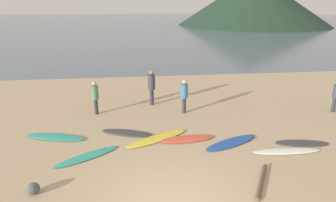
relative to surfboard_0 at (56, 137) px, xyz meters
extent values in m
cube|color=tan|center=(3.97, 5.52, -0.14)|extent=(120.00, 120.00, 0.20)
cube|color=slate|center=(3.97, 59.04, -0.04)|extent=(140.00, 100.00, 0.01)
cone|color=#1E3323|center=(28.28, 50.71, 5.03)|extent=(31.59, 31.59, 10.14)
ellipsoid|color=teal|center=(0.00, 0.00, 0.00)|extent=(2.46, 1.23, 0.09)
ellipsoid|color=teal|center=(1.44, -1.60, -0.01)|extent=(2.19, 1.62, 0.06)
ellipsoid|color=#333338|center=(2.75, 0.05, 0.01)|extent=(2.17, 1.22, 0.10)
ellipsoid|color=yellow|center=(3.90, -0.55, 0.00)|extent=(2.63, 1.81, 0.08)
ellipsoid|color=#D84C38|center=(5.01, -0.74, 0.00)|extent=(2.16, 0.79, 0.10)
ellipsoid|color=#1E479E|center=(6.60, -1.21, 0.00)|extent=(2.38, 1.50, 0.09)
ellipsoid|color=silver|center=(8.30, -2.05, 0.00)|extent=(2.45, 0.53, 0.09)
ellipsoid|color=#333338|center=(9.18, -1.53, -0.01)|extent=(2.01, 0.79, 0.07)
cylinder|color=#2D2D38|center=(1.27, 2.34, 0.32)|extent=(0.18, 0.18, 0.73)
cylinder|color=#4C7A4C|center=(1.27, 2.34, 1.01)|extent=(0.32, 0.32, 0.64)
sphere|color=tan|center=(1.27, 2.34, 1.43)|extent=(0.21, 0.21, 0.21)
cylinder|color=#2D2D38|center=(5.36, 2.03, 0.33)|extent=(0.18, 0.18, 0.75)
cylinder|color=teal|center=(5.36, 2.03, 1.03)|extent=(0.33, 0.33, 0.65)
sphere|color=tan|center=(5.36, 2.03, 1.46)|extent=(0.21, 0.21, 0.21)
cylinder|color=#2D2D38|center=(12.44, 1.37, 0.31)|extent=(0.17, 0.17, 0.71)
cylinder|color=#2D2D38|center=(3.92, 3.33, 0.37)|extent=(0.20, 0.20, 0.83)
cylinder|color=#333842|center=(3.92, 3.33, 1.15)|extent=(0.36, 0.36, 0.72)
sphere|color=#936B4C|center=(3.92, 3.33, 1.63)|extent=(0.24, 0.24, 0.24)
cylinder|color=brown|center=(6.67, -3.65, 0.02)|extent=(1.02, 1.60, 0.12)
sphere|color=#454C51|center=(0.28, -3.41, 0.12)|extent=(0.33, 0.33, 0.33)
camera|label=1|loc=(3.19, -10.31, 4.97)|focal=30.45mm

